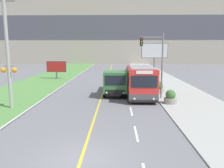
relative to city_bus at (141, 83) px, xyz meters
name	(u,v)px	position (x,y,z in m)	size (l,w,h in m)	color
ground_plane	(81,160)	(-3.96, -12.27, -1.61)	(300.00, 300.00, 0.00)	slate
lane_marking_centre	(92,146)	(-3.64, -10.82, -1.60)	(2.88, 140.00, 0.01)	gold
apartment_block_background	(112,30)	(-3.96, 52.67, 9.22)	(80.00, 8.04, 21.65)	#A89E8E
city_bus	(141,83)	(0.00, 0.00, 0.00)	(2.73, 5.45, 3.18)	red
dump_truck	(115,83)	(-2.53, 1.49, -0.27)	(2.46, 6.82, 2.64)	black
car_distant	(130,70)	(0.27, 21.83, -0.92)	(1.80, 4.30, 1.45)	#2D4784
utility_pole_near	(8,52)	(-11.18, -3.78, 3.01)	(1.80, 0.44, 9.75)	#9E9E99
traffic_light_mast	(156,58)	(1.42, 0.01, 2.43)	(2.28, 0.32, 6.38)	slate
billboard_large	(155,51)	(4.81, 21.11, 2.76)	(5.04, 0.24, 5.93)	#59595B
billboard_small	(56,67)	(-12.27, 14.00, 0.32)	(3.17, 0.24, 2.88)	#59595B
planter_round_near	(170,97)	(2.43, -2.19, -0.99)	(1.11, 1.11, 1.24)	gray
planter_round_second	(159,88)	(2.25, 2.55, -0.97)	(1.24, 1.24, 1.28)	gray
planter_round_third	(153,82)	(2.42, 7.28, -1.00)	(1.10, 1.10, 1.21)	gray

